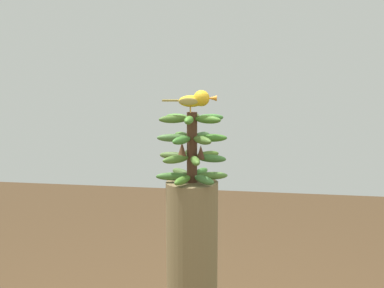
{
  "coord_description": "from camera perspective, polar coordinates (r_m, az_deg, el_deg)",
  "views": [
    {
      "loc": [
        -0.29,
        1.83,
        1.51
      ],
      "look_at": [
        0.0,
        0.0,
        1.24
      ],
      "focal_mm": 40.5,
      "sensor_mm": 36.0,
      "label": 1
    }
  ],
  "objects": [
    {
      "name": "perched_bird",
      "position": [
        1.83,
        0.5,
        5.86
      ],
      "size": [
        0.23,
        0.07,
        0.09
      ],
      "color": "#C68933",
      "rests_on": "banana_bunch"
    },
    {
      "name": "banana_bunch",
      "position": [
        1.87,
        -0.0,
        -0.48
      ],
      "size": [
        0.31,
        0.31,
        0.31
      ],
      "color": "#4C2D1E",
      "rests_on": "banana_tree"
    }
  ]
}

